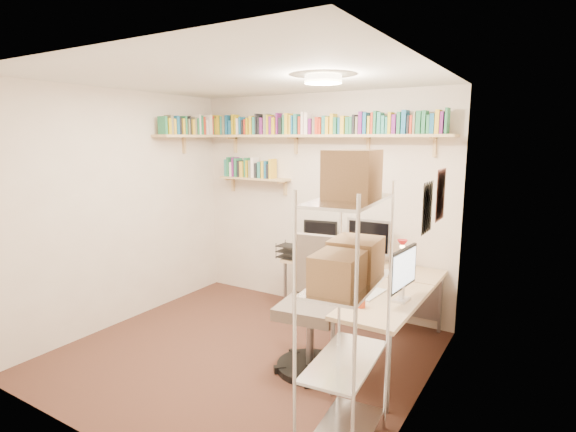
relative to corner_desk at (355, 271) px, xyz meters
The scene contains 6 objects.
ground 1.38m from the corner_desk, 124.82° to the right, with size 3.20×3.20×0.00m, color #43251C.
room_shell 1.50m from the corner_desk, 124.67° to the right, with size 3.24×3.04×2.52m.
wall_shelves 1.80m from the corner_desk, 164.84° to the left, with size 3.12×1.09×0.80m.
corner_desk is the anchor object (origin of this frame).
office_chair 0.88m from the corner_desk, 91.82° to the right, with size 0.61×0.61×1.16m.
wire_rack 1.96m from the corner_desk, 68.80° to the right, with size 0.43×0.78×1.93m.
Camera 1 is at (2.40, -3.13, 2.00)m, focal length 28.00 mm.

